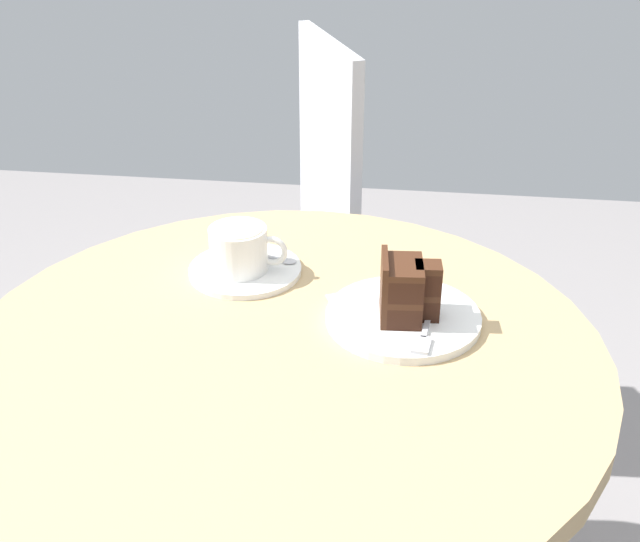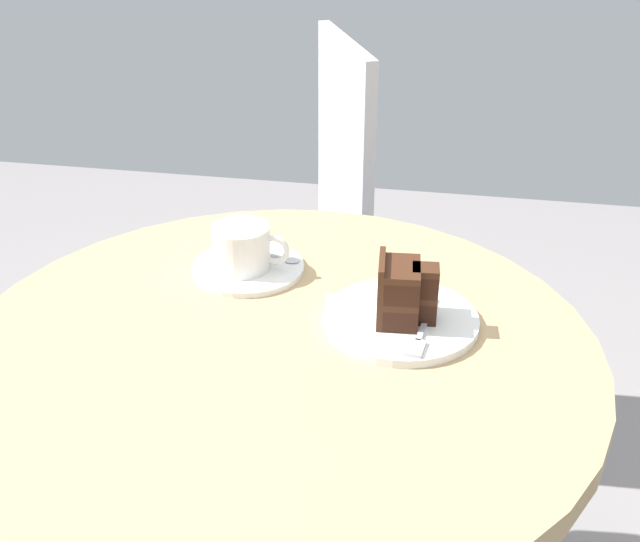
{
  "view_description": "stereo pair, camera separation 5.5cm",
  "coord_description": "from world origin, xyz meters",
  "px_view_note": "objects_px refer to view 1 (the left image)",
  "views": [
    {
      "loc": [
        0.16,
        -0.85,
        1.28
      ],
      "look_at": [
        0.03,
        0.13,
        0.74
      ],
      "focal_mm": 45.0,
      "sensor_mm": 36.0,
      "label": 1
    },
    {
      "loc": [
        0.21,
        -0.84,
        1.28
      ],
      "look_at": [
        0.03,
        0.13,
        0.74
      ],
      "focal_mm": 45.0,
      "sensor_mm": 36.0,
      "label": 2
    }
  ],
  "objects_px": {
    "coffee_cup": "(240,248)",
    "cake_slice": "(405,290)",
    "teaspoon": "(272,258)",
    "cafe_chair": "(290,220)",
    "cake_plate": "(403,317)",
    "saucer": "(245,270)",
    "fork": "(425,330)",
    "napkin": "(399,312)"
  },
  "relations": [
    {
      "from": "saucer",
      "to": "cake_slice",
      "type": "height_order",
      "value": "cake_slice"
    },
    {
      "from": "coffee_cup",
      "to": "cake_plate",
      "type": "bearing_deg",
      "value": -22.33
    },
    {
      "from": "saucer",
      "to": "fork",
      "type": "height_order",
      "value": "fork"
    },
    {
      "from": "coffee_cup",
      "to": "teaspoon",
      "type": "relative_size",
      "value": 1.1
    },
    {
      "from": "coffee_cup",
      "to": "napkin",
      "type": "relative_size",
      "value": 0.55
    },
    {
      "from": "teaspoon",
      "to": "cake_plate",
      "type": "relative_size",
      "value": 0.51
    },
    {
      "from": "saucer",
      "to": "cake_slice",
      "type": "distance_m",
      "value": 0.27
    },
    {
      "from": "saucer",
      "to": "cake_plate",
      "type": "distance_m",
      "value": 0.26
    },
    {
      "from": "cake_plate",
      "to": "napkin",
      "type": "bearing_deg",
      "value": 107.43
    },
    {
      "from": "cake_slice",
      "to": "fork",
      "type": "bearing_deg",
      "value": -48.22
    },
    {
      "from": "coffee_cup",
      "to": "cake_slice",
      "type": "height_order",
      "value": "cake_slice"
    },
    {
      "from": "coffee_cup",
      "to": "napkin",
      "type": "distance_m",
      "value": 0.26
    },
    {
      "from": "cake_plate",
      "to": "cake_slice",
      "type": "distance_m",
      "value": 0.05
    },
    {
      "from": "saucer",
      "to": "cake_slice",
      "type": "bearing_deg",
      "value": -25.45
    },
    {
      "from": "cake_plate",
      "to": "fork",
      "type": "bearing_deg",
      "value": -53.49
    },
    {
      "from": "coffee_cup",
      "to": "cafe_chair",
      "type": "xyz_separation_m",
      "value": [
        -0.01,
        0.52,
        -0.2
      ]
    },
    {
      "from": "cake_plate",
      "to": "fork",
      "type": "relative_size",
      "value": 1.4
    },
    {
      "from": "cafe_chair",
      "to": "teaspoon",
      "type": "bearing_deg",
      "value": -17.78
    },
    {
      "from": "saucer",
      "to": "coffee_cup",
      "type": "distance_m",
      "value": 0.04
    },
    {
      "from": "cake_plate",
      "to": "cake_slice",
      "type": "xyz_separation_m",
      "value": [
        0.0,
        -0.01,
        0.05
      ]
    },
    {
      "from": "teaspoon",
      "to": "cafe_chair",
      "type": "xyz_separation_m",
      "value": [
        -0.05,
        0.48,
        -0.16
      ]
    },
    {
      "from": "coffee_cup",
      "to": "teaspoon",
      "type": "height_order",
      "value": "coffee_cup"
    },
    {
      "from": "saucer",
      "to": "teaspoon",
      "type": "height_order",
      "value": "teaspoon"
    },
    {
      "from": "teaspoon",
      "to": "coffee_cup",
      "type": "bearing_deg",
      "value": -119.09
    },
    {
      "from": "cake_slice",
      "to": "fork",
      "type": "relative_size",
      "value": 0.59
    },
    {
      "from": "napkin",
      "to": "teaspoon",
      "type": "bearing_deg",
      "value": 149.2
    },
    {
      "from": "coffee_cup",
      "to": "napkin",
      "type": "height_order",
      "value": "coffee_cup"
    },
    {
      "from": "teaspoon",
      "to": "napkin",
      "type": "bearing_deg",
      "value": -13.53
    },
    {
      "from": "cafe_chair",
      "to": "fork",
      "type": "bearing_deg",
      "value": -0.38
    },
    {
      "from": "saucer",
      "to": "cake_plate",
      "type": "bearing_deg",
      "value": -24.07
    },
    {
      "from": "cafe_chair",
      "to": "cake_slice",
      "type": "bearing_deg",
      "value": -1.56
    },
    {
      "from": "fork",
      "to": "cafe_chair",
      "type": "distance_m",
      "value": 0.74
    },
    {
      "from": "fork",
      "to": "teaspoon",
      "type": "bearing_deg",
      "value": -120.0
    },
    {
      "from": "cake_plate",
      "to": "cafe_chair",
      "type": "relative_size",
      "value": 0.23
    },
    {
      "from": "coffee_cup",
      "to": "cake_slice",
      "type": "distance_m",
      "value": 0.27
    },
    {
      "from": "saucer",
      "to": "cafe_chair",
      "type": "relative_size",
      "value": 0.18
    },
    {
      "from": "cake_slice",
      "to": "fork",
      "type": "xyz_separation_m",
      "value": [
        0.03,
        -0.03,
        -0.04
      ]
    },
    {
      "from": "teaspoon",
      "to": "cafe_chair",
      "type": "relative_size",
      "value": 0.11
    },
    {
      "from": "saucer",
      "to": "cafe_chair",
      "type": "height_order",
      "value": "cafe_chair"
    },
    {
      "from": "fork",
      "to": "napkin",
      "type": "xyz_separation_m",
      "value": [
        -0.04,
        0.06,
        -0.01
      ]
    },
    {
      "from": "saucer",
      "to": "teaspoon",
      "type": "bearing_deg",
      "value": 42.19
    },
    {
      "from": "teaspoon",
      "to": "cake_plate",
      "type": "bearing_deg",
      "value": -16.82
    }
  ]
}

